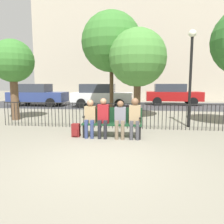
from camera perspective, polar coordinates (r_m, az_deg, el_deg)
The scene contains 17 objects.
ground_plane at distance 4.87m, azimuth -3.29°, elevation -12.68°, with size 80.00×80.00×0.00m, color gray.
park_bench at distance 6.83m, azimuth 0.09°, elevation -2.43°, with size 1.84×0.45×0.92m.
seated_person_0 at distance 6.80m, azimuth -5.73°, elevation -1.11°, with size 0.34×0.39×1.18m.
seated_person_1 at distance 6.72m, azimuth -2.30°, elevation -1.04°, with size 0.34×0.39×1.22m.
seated_person_2 at distance 6.65m, azimuth 2.16°, elevation -1.43°, with size 0.34×0.39×1.15m.
seated_person_3 at distance 6.62m, azimuth 5.95°, elevation -1.02°, with size 0.34×0.39×1.24m.
backpack at distance 6.99m, azimuth -9.41°, elevation -4.75°, with size 0.24×0.23×0.42m.
fence_railing at distance 8.12m, azimuth 1.17°, elevation -0.38°, with size 9.01×0.03×0.95m.
tree_0 at distance 12.00m, azimuth -0.13°, elevation 17.77°, with size 3.14×3.14×5.38m.
tree_2 at distance 10.64m, azimuth 6.72°, elevation 13.80°, with size 2.73×2.73×4.23m.
tree_3 at distance 10.97m, azimuth -24.53°, elevation 11.76°, with size 1.90×1.90×3.62m.
lamp_post at distance 8.86m, azimuth 19.95°, elevation 11.80°, with size 0.28×0.28×3.63m.
street_surface at distance 16.59m, azimuth 4.42°, elevation 1.75°, with size 24.00×6.00×0.01m.
parked_car_0 at distance 15.51m, azimuth -2.91°, elevation 4.46°, with size 4.20×1.94×1.62m.
parked_car_1 at distance 17.69m, azimuth 15.50°, elevation 4.58°, with size 4.20×1.94×1.62m.
parked_car_2 at distance 17.20m, azimuth -19.03°, elevation 4.37°, with size 4.20×1.94×1.62m.
building_facade at distance 25.71m, azimuth 5.70°, elevation 25.16°, with size 20.00×6.00×18.93m.
Camera 1 is at (0.86, -4.49, 1.69)m, focal length 35.00 mm.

